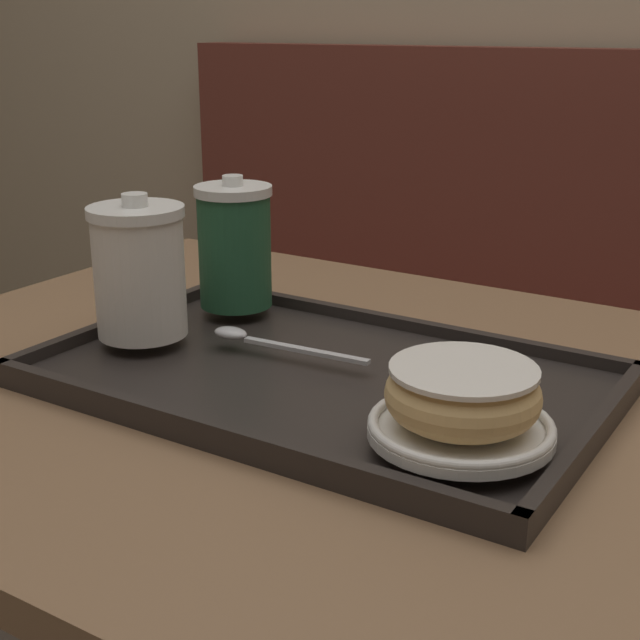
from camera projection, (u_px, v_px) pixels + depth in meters
booth_bench at (517, 422)px, 1.71m from camera, size 1.69×0.44×1.00m
cafe_table at (359, 538)px, 0.86m from camera, size 1.04×0.75×0.73m
serving_tray at (320, 379)px, 0.81m from camera, size 0.51×0.32×0.02m
coffee_cup_front at (139, 270)px, 0.86m from camera, size 0.09×0.09×0.14m
coffee_cup_rear at (235, 246)px, 0.95m from camera, size 0.08×0.08×0.14m
plate_with_chocolate_donut at (461, 428)px, 0.66m from camera, size 0.14×0.14×0.01m
donut_chocolate_glazed at (463, 393)px, 0.65m from camera, size 0.12×0.12×0.04m
spoon at (254, 339)px, 0.85m from camera, size 0.17×0.03×0.01m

